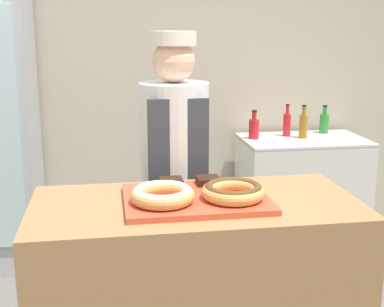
{
  "coord_description": "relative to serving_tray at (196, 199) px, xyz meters",
  "views": [
    {
      "loc": [
        -0.35,
        -2.05,
        1.68
      ],
      "look_at": [
        0.0,
        0.1,
        1.15
      ],
      "focal_mm": 50.0,
      "sensor_mm": 36.0,
      "label": 1
    }
  ],
  "objects": [
    {
      "name": "wall_back",
      "position": [
        0.0,
        2.13,
        0.37
      ],
      "size": [
        8.0,
        0.06,
        2.7
      ],
      "color": "#BCB29E",
      "rests_on": "ground_plane"
    },
    {
      "name": "serving_tray",
      "position": [
        0.0,
        0.0,
        0.0
      ],
      "size": [
        0.59,
        0.44,
        0.02
      ],
      "color": "#D84C33",
      "rests_on": "display_counter"
    },
    {
      "name": "donut_light_glaze",
      "position": [
        -0.14,
        -0.06,
        0.05
      ],
      "size": [
        0.26,
        0.26,
        0.06
      ],
      "color": "tan",
      "rests_on": "serving_tray"
    },
    {
      "name": "donut_chocolate_glaze",
      "position": [
        0.14,
        -0.06,
        0.05
      ],
      "size": [
        0.26,
        0.26,
        0.06
      ],
      "color": "tan",
      "rests_on": "serving_tray"
    },
    {
      "name": "brownie_back_left",
      "position": [
        -0.08,
        0.16,
        0.03
      ],
      "size": [
        0.1,
        0.1,
        0.03
      ],
      "color": "black",
      "rests_on": "serving_tray"
    },
    {
      "name": "brownie_back_right",
      "position": [
        0.08,
        0.16,
        0.03
      ],
      "size": [
        0.1,
        0.1,
        0.03
      ],
      "color": "black",
      "rests_on": "serving_tray"
    },
    {
      "name": "baker_person",
      "position": [
        -0.01,
        0.61,
        -0.11
      ],
      "size": [
        0.35,
        0.35,
        1.65
      ],
      "color": "#4C4C51",
      "rests_on": "ground_plane"
    },
    {
      "name": "chest_freezer",
      "position": [
        1.13,
        1.75,
        -0.56
      ],
      "size": [
        0.93,
        0.58,
        0.83
      ],
      "color": "silver",
      "rests_on": "ground_plane"
    },
    {
      "name": "bottle_amber",
      "position": [
        1.13,
        1.77,
        -0.05
      ],
      "size": [
        0.06,
        0.06,
        0.25
      ],
      "color": "#99661E",
      "rests_on": "chest_freezer"
    },
    {
      "name": "bottle_red",
      "position": [
        1.03,
        1.86,
        -0.05
      ],
      "size": [
        0.06,
        0.06,
        0.25
      ],
      "color": "red",
      "rests_on": "chest_freezer"
    },
    {
      "name": "bottle_red_b",
      "position": [
        0.75,
        1.81,
        -0.07
      ],
      "size": [
        0.08,
        0.08,
        0.22
      ],
      "color": "red",
      "rests_on": "chest_freezer"
    },
    {
      "name": "bottle_green",
      "position": [
        1.36,
        1.93,
        -0.06
      ],
      "size": [
        0.07,
        0.07,
        0.22
      ],
      "color": "#2D8C38",
      "rests_on": "chest_freezer"
    }
  ]
}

